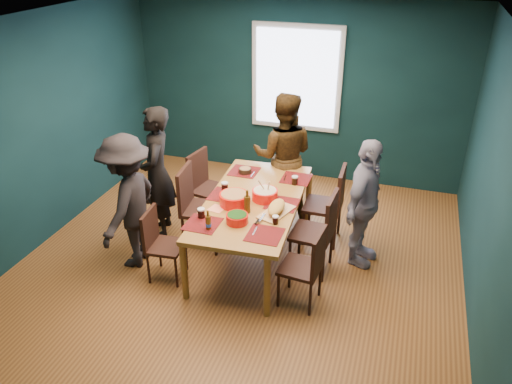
# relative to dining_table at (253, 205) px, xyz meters

# --- Properties ---
(room) EXTENTS (5.01, 5.01, 2.71)m
(room) POSITION_rel_dining_table_xyz_m (-0.11, 0.18, 0.67)
(room) COLOR #97602C
(room) RESTS_ON ground
(dining_table) EXTENTS (1.14, 2.10, 0.78)m
(dining_table) POSITION_rel_dining_table_xyz_m (0.00, 0.00, 0.00)
(dining_table) COLOR olive
(dining_table) RESTS_ON floor
(chair_left_far) EXTENTS (0.51, 0.51, 0.97)m
(chair_left_far) POSITION_rel_dining_table_xyz_m (-0.87, 0.63, -0.14)
(chair_left_far) COLOR black
(chair_left_far) RESTS_ON floor
(chair_left_mid) EXTENTS (0.51, 0.51, 1.03)m
(chair_left_mid) POSITION_rel_dining_table_xyz_m (-0.75, 0.05, -0.10)
(chair_left_mid) COLOR black
(chair_left_mid) RESTS_ON floor
(chair_left_near) EXTENTS (0.41, 0.41, 0.83)m
(chair_left_near) POSITION_rel_dining_table_xyz_m (-0.87, -0.67, -0.22)
(chair_left_near) COLOR black
(chair_left_near) RESTS_ON floor
(chair_right_far) EXTENTS (0.46, 0.46, 1.00)m
(chair_right_far) POSITION_rel_dining_table_xyz_m (0.79, 0.62, -0.12)
(chair_right_far) COLOR black
(chair_right_far) RESTS_ON floor
(chair_right_mid) EXTENTS (0.47, 0.47, 0.99)m
(chair_right_mid) POSITION_rel_dining_table_xyz_m (0.79, -0.04, -0.13)
(chair_right_mid) COLOR black
(chair_right_mid) RESTS_ON floor
(chair_right_near) EXTENTS (0.44, 0.44, 0.88)m
(chair_right_near) POSITION_rel_dining_table_xyz_m (0.79, -0.63, -0.19)
(chair_right_near) COLOR black
(chair_right_near) RESTS_ON floor
(person_far_left) EXTENTS (0.60, 0.72, 1.69)m
(person_far_left) POSITION_rel_dining_table_xyz_m (-1.29, 0.16, 0.14)
(person_far_left) COLOR black
(person_far_left) RESTS_ON floor
(person_back) EXTENTS (0.93, 0.78, 1.70)m
(person_back) POSITION_rel_dining_table_xyz_m (0.05, 1.15, 0.14)
(person_back) COLOR black
(person_back) RESTS_ON floor
(person_right) EXTENTS (0.56, 0.96, 1.53)m
(person_right) POSITION_rel_dining_table_xyz_m (1.21, 0.30, 0.06)
(person_right) COLOR white
(person_right) RESTS_ON floor
(person_near_left) EXTENTS (0.64, 1.05, 1.59)m
(person_near_left) POSITION_rel_dining_table_xyz_m (-1.30, -0.51, 0.09)
(person_near_left) COLOR black
(person_near_left) RESTS_ON floor
(bowl_salad) EXTENTS (0.33, 0.33, 0.14)m
(bowl_salad) POSITION_rel_dining_table_xyz_m (-0.17, -0.17, 0.15)
(bowl_salad) COLOR red
(bowl_salad) RESTS_ON dining_table
(bowl_dumpling) EXTENTS (0.29, 0.29, 0.27)m
(bowl_dumpling) POSITION_rel_dining_table_xyz_m (0.12, 0.05, 0.14)
(bowl_dumpling) COLOR red
(bowl_dumpling) RESTS_ON dining_table
(bowl_herbs) EXTENTS (0.23, 0.23, 0.10)m
(bowl_herbs) POSITION_rel_dining_table_xyz_m (-0.00, -0.53, 0.13)
(bowl_herbs) COLOR red
(bowl_herbs) RESTS_ON dining_table
(cutting_board) EXTENTS (0.36, 0.58, 0.12)m
(cutting_board) POSITION_rel_dining_table_xyz_m (0.33, -0.21, 0.13)
(cutting_board) COLOR tan
(cutting_board) RESTS_ON dining_table
(small_bowl) EXTENTS (0.16, 0.16, 0.07)m
(small_bowl) POSITION_rel_dining_table_xyz_m (-0.31, 0.63, 0.11)
(small_bowl) COLOR black
(small_bowl) RESTS_ON dining_table
(beer_bottle_a) EXTENTS (0.06, 0.06, 0.22)m
(beer_bottle_a) POSITION_rel_dining_table_xyz_m (-0.24, -0.74, 0.15)
(beer_bottle_a) COLOR #432B0C
(beer_bottle_a) RESTS_ON dining_table
(beer_bottle_b) EXTENTS (0.07, 0.07, 0.27)m
(beer_bottle_b) POSITION_rel_dining_table_xyz_m (0.03, -0.29, 0.18)
(beer_bottle_b) COLOR #432B0C
(beer_bottle_b) RESTS_ON dining_table
(cola_glass_a) EXTENTS (0.08, 0.08, 0.11)m
(cola_glass_a) POSITION_rel_dining_table_xyz_m (-0.40, -0.55, 0.13)
(cola_glass_a) COLOR black
(cola_glass_a) RESTS_ON dining_table
(cola_glass_b) EXTENTS (0.07, 0.07, 0.09)m
(cola_glass_b) POSITION_rel_dining_table_xyz_m (0.38, -0.43, 0.12)
(cola_glass_b) COLOR black
(cola_glass_b) RESTS_ON dining_table
(cola_glass_c) EXTENTS (0.08, 0.08, 0.11)m
(cola_glass_c) POSITION_rel_dining_table_xyz_m (0.36, 0.51, 0.13)
(cola_glass_c) COLOR black
(cola_glass_c) RESTS_ON dining_table
(cola_glass_d) EXTENTS (0.08, 0.08, 0.11)m
(cola_glass_d) POSITION_rel_dining_table_xyz_m (-0.38, 0.09, 0.14)
(cola_glass_d) COLOR black
(cola_glass_d) RESTS_ON dining_table
(napkin_a) EXTENTS (0.15, 0.15, 0.00)m
(napkin_a) POSITION_rel_dining_table_xyz_m (0.40, -0.01, 0.07)
(napkin_a) COLOR #FF916B
(napkin_a) RESTS_ON dining_table
(napkin_b) EXTENTS (0.19, 0.19, 0.00)m
(napkin_b) POSITION_rel_dining_table_xyz_m (-0.31, -0.32, 0.08)
(napkin_b) COLOR #FF916B
(napkin_b) RESTS_ON dining_table
(napkin_c) EXTENTS (0.17, 0.17, 0.00)m
(napkin_c) POSITION_rel_dining_table_xyz_m (0.34, -0.68, 0.07)
(napkin_c) COLOR #FF916B
(napkin_c) RESTS_ON dining_table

